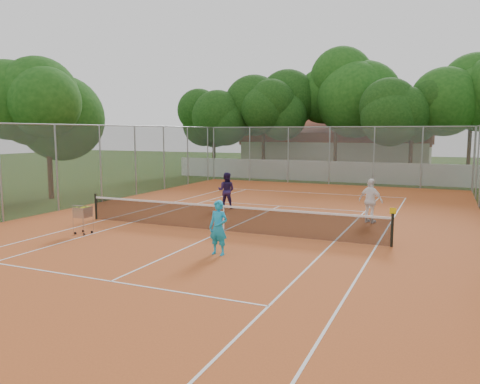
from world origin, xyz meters
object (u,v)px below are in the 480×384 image
at_px(clubhouse, 337,147).
at_px(ball_hopper, 83,219).
at_px(tennis_net, 224,218).
at_px(player_near, 218,228).
at_px(player_far_right, 371,201).
at_px(player_far_left, 226,190).

distance_m(clubhouse, ball_hopper, 31.62).
bearing_deg(tennis_net, player_near, -67.03).
relative_size(clubhouse, player_far_right, 9.19).
xyz_separation_m(player_far_left, ball_hopper, (-2.23, -7.26, -0.32)).
bearing_deg(clubhouse, player_far_left, -90.34).
bearing_deg(player_far_right, clubhouse, -53.17).
bearing_deg(player_far_right, player_near, 85.53).
bearing_deg(ball_hopper, clubhouse, 80.09).
bearing_deg(player_near, ball_hopper, 178.66).
xyz_separation_m(tennis_net, player_far_right, (4.71, 3.83, 0.40)).
bearing_deg(clubhouse, ball_hopper, -94.31).
height_order(tennis_net, ball_hopper, ball_hopper).
relative_size(player_far_left, ball_hopper, 1.59).
height_order(clubhouse, player_far_right, clubhouse).
bearing_deg(tennis_net, ball_hopper, -150.35).
relative_size(player_far_left, player_far_right, 0.97).
xyz_separation_m(player_far_right, ball_hopper, (-9.09, -6.32, -0.35)).
bearing_deg(ball_hopper, tennis_net, 24.05).
bearing_deg(clubhouse, player_near, -84.13).
bearing_deg(ball_hopper, player_near, -11.38).
distance_m(clubhouse, player_far_right, 26.08).
xyz_separation_m(player_near, ball_hopper, (-5.67, 0.58, -0.28)).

